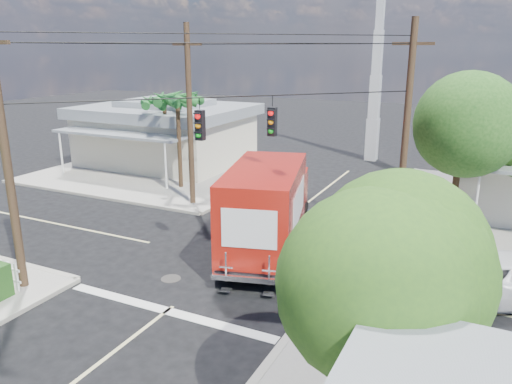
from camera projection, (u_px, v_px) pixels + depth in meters
The scene contains 12 objects.
ground at pixel (233, 260), 19.17m from camera, with size 120.00×120.00×0.00m, color black.
sidewalk_nw at pixel (168, 169), 33.12m from camera, with size 14.12×14.12×0.14m.
road_markings at pixel (214, 275), 17.90m from camera, with size 32.00×32.00×0.01m.
building_nw at pixel (166, 132), 34.36m from camera, with size 10.80×10.20×4.30m.
radio_tower at pixel (376, 81), 34.64m from camera, with size 0.80×0.80×17.00m.
tree_ne_front at pixel (463, 125), 20.64m from camera, with size 4.21×4.14×6.66m.
tree_se at pixel (382, 271), 8.84m from camera, with size 3.67×3.54×5.62m.
palm_nw_front at pixel (177, 101), 27.39m from camera, with size 3.01×3.08×5.59m.
palm_nw_back at pixel (164, 103), 29.64m from camera, with size 3.01×3.08×5.19m.
utility_poles at pixel (216, 130), 19.92m from camera, with size 12.00×10.68×9.00m.
vending_boxes at pixel (433, 219), 21.59m from camera, with size 1.90×0.50×1.10m.
delivery_truck at pixel (268, 207), 19.66m from camera, with size 4.52×8.59×3.57m.
Camera 1 is at (8.54, -15.50, 7.86)m, focal length 35.00 mm.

